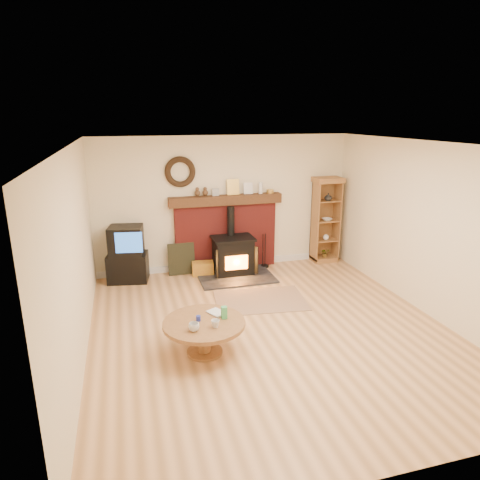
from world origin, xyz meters
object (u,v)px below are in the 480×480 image
object	(u,v)px
wood_stove	(233,257)
curio_cabinet	(325,220)
coffee_table	(204,328)
tv_unit	(127,255)

from	to	relation	value
wood_stove	curio_cabinet	bearing A→B (deg)	7.79
curio_cabinet	coffee_table	size ratio (longest dim) A/B	1.67
tv_unit	coffee_table	world-z (taller)	tv_unit
wood_stove	curio_cabinet	size ratio (longest dim) A/B	0.80
wood_stove	curio_cabinet	world-z (taller)	curio_cabinet
tv_unit	curio_cabinet	xyz separation A→B (m)	(3.99, 0.08, 0.39)
tv_unit	curio_cabinet	bearing A→B (deg)	1.20
wood_stove	coffee_table	distance (m)	2.87
tv_unit	curio_cabinet	world-z (taller)	curio_cabinet
curio_cabinet	tv_unit	bearing A→B (deg)	-178.80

